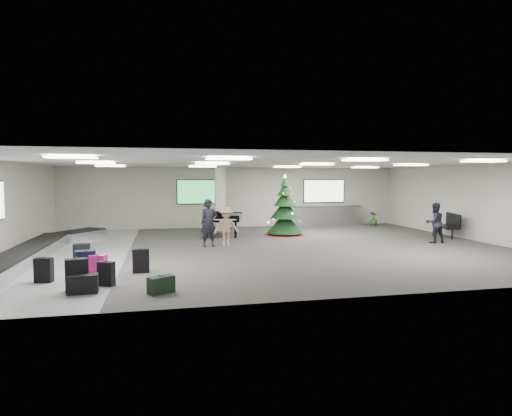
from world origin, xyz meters
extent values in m
plane|color=#32302E|center=(0.00, 0.00, 0.00)|extent=(18.00, 18.00, 0.00)
cube|color=#9E9B90|center=(0.00, 7.00, 1.60)|extent=(18.00, 0.02, 3.20)
cube|color=#9E9B90|center=(0.00, -7.00, 1.60)|extent=(18.00, 0.02, 3.20)
cube|color=#9E9B90|center=(-9.00, 0.00, 1.60)|extent=(0.02, 14.00, 3.20)
cube|color=#9E9B90|center=(9.00, 0.00, 1.60)|extent=(0.02, 14.00, 3.20)
cube|color=silver|center=(0.00, 0.00, 3.20)|extent=(18.00, 14.00, 0.02)
cube|color=gray|center=(-7.00, 0.00, 0.00)|extent=(4.00, 14.00, 0.01)
cube|color=#BCB8AC|center=(-1.00, 5.60, 1.60)|extent=(0.50, 0.50, 3.20)
cube|color=green|center=(-2.00, 6.95, 1.90)|extent=(2.20, 0.08, 1.30)
cube|color=white|center=(5.00, 6.95, 1.90)|extent=(2.40, 0.08, 1.30)
cube|color=white|center=(-6.00, -4.00, 3.14)|extent=(1.20, 0.60, 0.04)
cube|color=white|center=(-6.00, 0.00, 3.14)|extent=(1.20, 0.60, 0.04)
cube|color=white|center=(-6.00, 4.00, 3.14)|extent=(1.20, 0.60, 0.04)
cube|color=white|center=(-2.00, -4.00, 3.14)|extent=(1.20, 0.60, 0.04)
cube|color=white|center=(-2.00, 0.00, 3.14)|extent=(1.20, 0.60, 0.04)
cube|color=white|center=(-2.00, 4.00, 3.14)|extent=(1.20, 0.60, 0.04)
cube|color=white|center=(2.00, -4.00, 3.14)|extent=(1.20, 0.60, 0.04)
cube|color=white|center=(2.00, 0.00, 3.14)|extent=(1.20, 0.60, 0.04)
cube|color=white|center=(2.00, 4.00, 3.14)|extent=(1.20, 0.60, 0.04)
cube|color=white|center=(6.00, -4.00, 3.14)|extent=(1.20, 0.60, 0.04)
cube|color=white|center=(6.00, 0.00, 3.14)|extent=(1.20, 0.60, 0.04)
cube|color=white|center=(6.00, 4.00, 3.14)|extent=(1.20, 0.60, 0.04)
cube|color=silver|center=(-8.00, -1.00, 0.19)|extent=(1.00, 8.00, 0.38)
cube|color=black|center=(-8.00, -1.00, 0.40)|extent=(0.95, 7.90, 0.05)
cube|color=silver|center=(-7.20, 3.60, 0.19)|extent=(1.97, 2.21, 0.38)
cube|color=black|center=(-7.20, 3.60, 0.40)|extent=(1.87, 2.10, 0.05)
cube|color=silver|center=(5.00, 6.65, 0.53)|extent=(4.00, 0.60, 1.05)
cube|color=#313234|center=(5.00, 6.65, 1.06)|extent=(4.05, 0.65, 0.04)
cube|color=black|center=(-5.74, -5.17, 0.38)|extent=(0.53, 0.36, 0.76)
cube|color=black|center=(-5.74, -5.17, 0.77)|extent=(0.06, 0.17, 0.02)
cube|color=black|center=(-5.13, -4.79, 0.30)|extent=(0.43, 0.35, 0.59)
cube|color=black|center=(-5.13, -4.79, 0.60)|extent=(0.08, 0.12, 0.02)
cube|color=#DF1D88|center=(-5.42, -4.05, 0.32)|extent=(0.46, 0.34, 0.64)
cube|color=black|center=(-5.42, -4.05, 0.65)|extent=(0.07, 0.14, 0.02)
cube|color=black|center=(-4.39, -3.43, 0.33)|extent=(0.45, 0.25, 0.67)
cube|color=black|center=(-4.39, -3.43, 0.68)|extent=(0.04, 0.15, 0.02)
cube|color=black|center=(-5.75, -3.93, 0.37)|extent=(0.53, 0.38, 0.75)
cube|color=black|center=(-5.75, -3.93, 0.76)|extent=(0.07, 0.17, 0.02)
cube|color=black|center=(-6.71, -4.10, 0.31)|extent=(0.45, 0.30, 0.63)
cube|color=black|center=(-6.71, -4.10, 0.64)|extent=(0.05, 0.14, 0.02)
cube|color=black|center=(-3.83, -5.74, 0.19)|extent=(0.65, 0.54, 0.39)
cube|color=black|center=(-3.83, -5.74, 0.40)|extent=(0.11, 0.17, 0.02)
cube|color=black|center=(-6.13, -2.27, 0.35)|extent=(0.49, 0.31, 0.69)
cube|color=black|center=(-6.13, -2.27, 0.70)|extent=(0.05, 0.16, 0.02)
cube|color=black|center=(-5.57, -5.38, 0.22)|extent=(0.68, 0.41, 0.43)
cube|color=black|center=(-5.57, -5.38, 0.44)|extent=(0.05, 0.22, 0.02)
cone|color=maroon|center=(1.69, 3.29, 0.06)|extent=(1.98, 1.98, 0.12)
cylinder|color=#3F2819|center=(1.69, 3.29, 0.26)|extent=(0.12, 0.12, 0.52)
cone|color=black|center=(1.69, 3.29, 0.57)|extent=(1.66, 1.66, 0.94)
cone|color=black|center=(1.69, 3.29, 1.20)|extent=(1.35, 1.35, 0.83)
cone|color=black|center=(1.69, 3.29, 1.72)|extent=(1.04, 1.04, 0.73)
cone|color=black|center=(1.69, 3.29, 2.13)|extent=(0.73, 0.73, 0.62)
cone|color=black|center=(1.69, 3.29, 2.50)|extent=(0.42, 0.42, 0.47)
cone|color=#FFE566|center=(1.69, 3.29, 2.72)|extent=(0.17, 0.17, 0.19)
cube|color=black|center=(-1.13, 3.65, 0.86)|extent=(2.01, 2.16, 0.29)
cube|color=black|center=(-1.37, 2.69, 0.77)|extent=(1.55, 0.66, 0.10)
cube|color=white|center=(-1.37, 2.66, 0.84)|extent=(1.35, 0.46, 0.02)
cube|color=black|center=(-1.30, 2.94, 1.07)|extent=(0.72, 0.20, 0.23)
cylinder|color=black|center=(-1.91, 3.09, 0.36)|extent=(0.10, 0.10, 0.71)
cylinder|color=black|center=(-0.70, 2.79, 0.36)|extent=(0.10, 0.10, 0.71)
cylinder|color=black|center=(-0.96, 4.36, 0.36)|extent=(0.10, 0.10, 0.71)
cube|color=black|center=(8.50, 1.05, 0.47)|extent=(1.05, 1.78, 0.07)
cylinder|color=black|center=(8.50, 0.37, 0.22)|extent=(0.07, 0.07, 0.45)
cylinder|color=black|center=(8.50, 1.72, 0.22)|extent=(0.07, 0.07, 0.45)
cube|color=black|center=(8.76, 1.05, 0.79)|extent=(0.57, 1.62, 0.56)
imported|color=black|center=(-2.07, 0.64, 0.91)|extent=(0.73, 0.54, 1.83)
imported|color=#8E7D58|center=(-1.42, 0.60, 0.76)|extent=(1.00, 0.60, 1.52)
imported|color=black|center=(6.94, -0.30, 0.82)|extent=(0.80, 0.63, 1.64)
imported|color=#1B4716|center=(2.20, 6.17, 0.38)|extent=(0.52, 0.48, 0.76)
imported|color=#1B4716|center=(7.59, 6.10, 0.38)|extent=(0.59, 0.59, 0.77)
camera|label=1|loc=(-3.73, -15.56, 2.62)|focal=30.00mm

